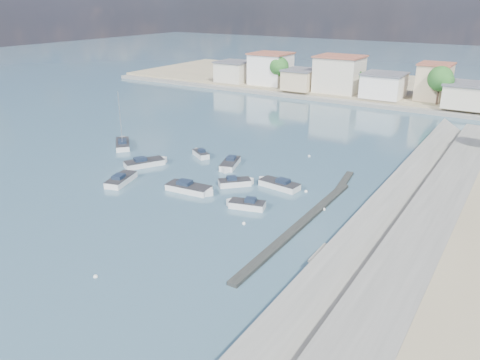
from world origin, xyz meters
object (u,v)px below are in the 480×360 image
(motorboat_b, at_px, (236,183))
(motorboat_g, at_px, (230,164))
(motorboat_a, at_px, (122,179))
(motorboat_f, at_px, (200,154))
(sailboat, at_px, (123,144))
(motorboat_c, at_px, (278,184))
(motorboat_d, at_px, (245,205))
(motorboat_e, at_px, (146,163))
(motorboat_h, at_px, (191,189))

(motorboat_b, height_order, motorboat_g, same)
(motorboat_a, distance_m, motorboat_f, 14.05)
(sailboat, bearing_deg, motorboat_c, -4.34)
(motorboat_b, xyz_separation_m, motorboat_f, (-10.91, 6.99, 0.00))
(motorboat_d, relative_size, sailboat, 0.51)
(motorboat_b, distance_m, sailboat, 24.98)
(motorboat_f, height_order, sailboat, sailboat)
(motorboat_b, relative_size, sailboat, 0.44)
(motorboat_g, bearing_deg, sailboat, -177.36)
(motorboat_a, height_order, motorboat_b, same)
(motorboat_a, height_order, motorboat_g, same)
(motorboat_g, bearing_deg, motorboat_d, -49.28)
(motorboat_d, relative_size, motorboat_g, 0.81)
(motorboat_a, xyz_separation_m, motorboat_f, (2.20, 13.88, -0.00))
(motorboat_c, relative_size, motorboat_g, 1.04)
(motorboat_b, distance_m, motorboat_c, 5.24)
(motorboat_e, height_order, motorboat_h, same)
(motorboat_a, xyz_separation_m, sailboat, (-11.47, 11.36, 0.03))
(motorboat_a, relative_size, motorboat_d, 1.27)
(motorboat_g, bearing_deg, motorboat_f, 165.90)
(motorboat_a, bearing_deg, motorboat_h, 12.93)
(motorboat_a, bearing_deg, motorboat_d, 5.51)
(motorboat_c, distance_m, motorboat_f, 16.35)
(motorboat_b, distance_m, motorboat_d, 6.91)
(motorboat_a, height_order, motorboat_h, same)
(motorboat_f, xyz_separation_m, motorboat_h, (7.30, -11.70, 0.00))
(motorboat_c, xyz_separation_m, motorboat_d, (-0.18, -7.44, -0.00))
(motorboat_a, bearing_deg, motorboat_f, 81.00)
(motorboat_h, distance_m, sailboat, 22.89)
(motorboat_b, height_order, motorboat_f, same)
(motorboat_b, bearing_deg, motorboat_a, -152.26)
(motorboat_f, bearing_deg, motorboat_c, -16.87)
(motorboat_d, height_order, motorboat_g, same)
(motorboat_a, height_order, motorboat_d, same)
(motorboat_f, bearing_deg, motorboat_g, -14.10)
(motorboat_f, relative_size, sailboat, 0.42)
(motorboat_b, xyz_separation_m, motorboat_e, (-14.93, -0.41, 0.00))
(motorboat_d, bearing_deg, motorboat_b, 131.24)
(motorboat_b, distance_m, motorboat_h, 5.94)
(motorboat_f, distance_m, motorboat_g, 6.55)
(motorboat_c, relative_size, motorboat_f, 1.56)
(motorboat_d, relative_size, motorboat_f, 1.22)
(motorboat_a, distance_m, motorboat_e, 6.74)
(motorboat_c, bearing_deg, motorboat_g, 161.29)
(motorboat_h, bearing_deg, motorboat_a, -167.07)
(motorboat_e, bearing_deg, motorboat_f, 61.48)
(motorboat_c, xyz_separation_m, motorboat_h, (-8.35, -6.96, -0.00))
(motorboat_d, height_order, motorboat_h, same)
(motorboat_d, xyz_separation_m, motorboat_h, (-8.17, 0.48, 0.00))
(motorboat_d, bearing_deg, motorboat_f, 141.78)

